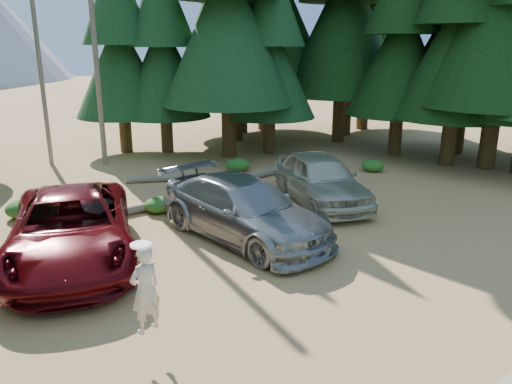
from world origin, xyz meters
The scene contains 18 objects.
ground centered at (0.00, 0.00, 0.00)m, with size 160.00×160.00×0.00m, color tan.
forest_belt_north centered at (0.00, 15.00, 0.00)m, with size 36.00×7.00×22.00m, color black, non-canonical shape.
forest_belt_east centered at (15.50, 4.00, 0.00)m, with size 6.00×22.00×22.00m, color black, non-canonical shape.
snag_front centered at (0.80, 14.50, 6.00)m, with size 0.24×0.24×12.00m, color #6F6659.
snag_back centered at (-1.20, 16.00, 5.00)m, with size 0.20×0.20×10.00m, color #6F6659.
red_pickup centered at (-4.02, 4.50, 0.90)m, with size 2.98×6.45×1.79m, color #5A070B.
silver_minivan_center centered at (0.42, 3.08, 0.86)m, with size 2.42×5.95×1.73m, color #919298.
silver_minivan_right centered at (4.49, 4.04, 0.89)m, with size 2.09×5.21×1.77m, color beige.
frisbee_player centered at (-4.36, -0.50, 1.34)m, with size 0.64×0.48×1.64m.
log_left centered at (-1.10, 7.00, 0.14)m, with size 0.28×0.28×3.99m, color #6F6659.
log_mid centered at (1.76, 9.85, 0.15)m, with size 0.30×0.30×3.64m, color #6F6659.
log_right centered at (6.31, 8.16, 0.15)m, with size 0.31×0.31×4.78m, color #6F6659.
shrub_left centered at (-4.18, 8.86, 0.30)m, with size 1.09×1.09×0.60m, color #2B651E.
shrub_center_left centered at (-0.47, 6.64, 0.26)m, with size 0.94×0.94×0.52m, color #2B651E.
shrub_center_right centered at (2.35, 7.14, 0.22)m, with size 0.79×0.79×0.43m, color #2B651E.
shrub_right centered at (1.84, 7.78, 0.25)m, with size 0.91×0.91×0.50m, color #2B651E.
shrub_far_right centered at (4.89, 9.53, 0.29)m, with size 1.07×1.07×0.59m, color #2B651E.
shrub_edge_east centered at (9.57, 5.87, 0.27)m, with size 0.97×0.97×0.53m, color #2B651E.
Camera 1 is at (-7.63, -7.82, 5.43)m, focal length 35.00 mm.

